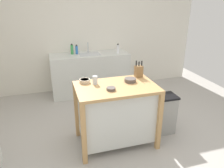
# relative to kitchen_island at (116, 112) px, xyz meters

# --- Properties ---
(ground_plane) EXTENTS (6.00, 6.00, 0.00)m
(ground_plane) POSITION_rel_kitchen_island_xyz_m (0.09, -0.15, -0.50)
(ground_plane) COLOR #ADA8A0
(ground_plane) RESTS_ON ground
(wall_back) EXTENTS (5.00, 0.10, 2.60)m
(wall_back) POSITION_rel_kitchen_island_xyz_m (0.09, 2.25, 0.80)
(wall_back) COLOR silver
(wall_back) RESTS_ON ground
(kitchen_island) EXTENTS (1.10, 0.70, 0.90)m
(kitchen_island) POSITION_rel_kitchen_island_xyz_m (0.00, 0.00, 0.00)
(kitchen_island) COLOR tan
(kitchen_island) RESTS_ON ground
(knife_block) EXTENTS (0.11, 0.09, 0.25)m
(knife_block) POSITION_rel_kitchen_island_xyz_m (0.43, 0.25, 0.49)
(knife_block) COLOR olive
(knife_block) RESTS_ON kitchen_island
(bowl_ceramic_wide) EXTENTS (0.16, 0.16, 0.05)m
(bowl_ceramic_wide) POSITION_rel_kitchen_island_xyz_m (0.24, 0.09, 0.42)
(bowl_ceramic_wide) COLOR #564C47
(bowl_ceramic_wide) RESTS_ON kitchen_island
(bowl_stoneware_deep) EXTENTS (0.15, 0.15, 0.05)m
(bowl_stoneware_deep) POSITION_rel_kitchen_island_xyz_m (-0.39, 0.24, 0.42)
(bowl_stoneware_deep) COLOR beige
(bowl_stoneware_deep) RESTS_ON kitchen_island
(bowl_ceramic_small) EXTENTS (0.12, 0.12, 0.04)m
(bowl_ceramic_small) POSITION_rel_kitchen_island_xyz_m (-0.11, -0.12, 0.42)
(bowl_ceramic_small) COLOR #564C47
(bowl_ceramic_small) RESTS_ON kitchen_island
(drinking_cup) EXTENTS (0.07, 0.07, 0.12)m
(drinking_cup) POSITION_rel_kitchen_island_xyz_m (-0.26, 0.15, 0.45)
(drinking_cup) COLOR silver
(drinking_cup) RESTS_ON kitchen_island
(trash_bin) EXTENTS (0.36, 0.28, 0.63)m
(trash_bin) POSITION_rel_kitchen_island_xyz_m (0.79, 0.04, -0.19)
(trash_bin) COLOR gray
(trash_bin) RESTS_ON ground
(sink_counter) EXTENTS (1.67, 0.60, 0.89)m
(sink_counter) POSITION_rel_kitchen_island_xyz_m (0.00, 1.90, -0.06)
(sink_counter) COLOR silver
(sink_counter) RESTS_ON ground
(sink_faucet) EXTENTS (0.02, 0.02, 0.22)m
(sink_faucet) POSITION_rel_kitchen_island_xyz_m (0.00, 2.04, 0.49)
(sink_faucet) COLOR #B7BCC1
(sink_faucet) RESTS_ON sink_counter
(bottle_dish_soap) EXTENTS (0.06, 0.06, 0.20)m
(bottle_dish_soap) POSITION_rel_kitchen_island_xyz_m (-0.25, 1.99, 0.47)
(bottle_dish_soap) COLOR blue
(bottle_dish_soap) RESTS_ON sink_counter
(bottle_hand_soap) EXTENTS (0.06, 0.06, 0.20)m
(bottle_hand_soap) POSITION_rel_kitchen_island_xyz_m (0.61, 1.80, 0.48)
(bottle_hand_soap) COLOR white
(bottle_hand_soap) RESTS_ON sink_counter
(bottle_spray_cleaner) EXTENTS (0.06, 0.06, 0.22)m
(bottle_spray_cleaner) POSITION_rel_kitchen_island_xyz_m (-0.35, 1.98, 0.49)
(bottle_spray_cleaner) COLOR green
(bottle_spray_cleaner) RESTS_ON sink_counter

